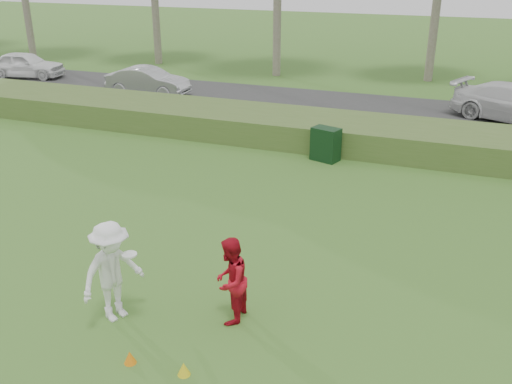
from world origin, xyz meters
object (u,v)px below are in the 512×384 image
at_px(player_white, 112,272).
at_px(cone_orange, 130,357).
at_px(player_red, 230,281).
at_px(car_mid, 148,81).
at_px(cone_yellow, 184,369).
at_px(utility_cabinet, 326,144).
at_px(car_left, 25,65).

bearing_deg(player_white, cone_orange, -115.10).
relative_size(player_white, player_red, 1.17).
bearing_deg(player_red, car_mid, -146.84).
bearing_deg(cone_yellow, utility_cabinet, 92.46).
bearing_deg(car_mid, cone_yellow, -149.50).
bearing_deg(player_white, player_red, -48.75).
relative_size(cone_yellow, utility_cabinet, 0.21).
xyz_separation_m(utility_cabinet, car_mid, (-10.09, 5.90, 0.16)).
distance_m(player_red, utility_cabinet, 9.22).
bearing_deg(player_red, cone_yellow, -6.25).
height_order(player_white, player_red, player_white).
distance_m(player_red, cone_yellow, 1.80).
xyz_separation_m(player_white, car_left, (-16.95, 17.05, -0.22)).
distance_m(cone_orange, utility_cabinet, 10.92).
height_order(player_white, car_left, player_white).
xyz_separation_m(cone_orange, cone_yellow, (0.96, 0.06, 0.00)).
bearing_deg(cone_yellow, player_white, 152.99).
height_order(cone_orange, car_left, car_left).
height_order(cone_yellow, utility_cabinet, utility_cabinet).
bearing_deg(cone_orange, utility_cabinet, 87.41).
bearing_deg(utility_cabinet, car_mid, 167.07).
xyz_separation_m(cone_yellow, car_left, (-18.85, 18.01, 0.63)).
bearing_deg(player_red, car_left, -132.90).
xyz_separation_m(cone_orange, car_left, (-17.89, 18.07, 0.63)).
bearing_deg(cone_orange, player_red, 57.67).
xyz_separation_m(player_white, car_mid, (-8.66, 15.78, -0.26)).
bearing_deg(utility_cabinet, cone_orange, -75.19).
xyz_separation_m(cone_orange, car_mid, (-9.60, 16.80, 0.59)).
relative_size(cone_orange, utility_cabinet, 0.21).
height_order(utility_cabinet, car_mid, car_mid).
height_order(cone_yellow, car_mid, car_mid).
relative_size(cone_orange, cone_yellow, 0.98).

